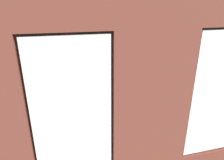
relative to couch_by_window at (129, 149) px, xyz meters
The scene contains 15 objects.
ground_plane 2.19m from the couch_by_window, 91.42° to the right, with size 7.31×6.37×0.10m, color brown.
brick_wall_with_windows 1.51m from the couch_by_window, 94.72° to the left, with size 6.71×0.30×3.40m.
couch_by_window is the anchor object (origin of this frame).
couch_left 3.09m from the couch_by_window, 151.07° to the right, with size 0.89×2.03×0.80m.
coffee_table 2.21m from the couch_by_window, 98.25° to the right, with size 1.53×0.73×0.42m.
cup_ceramic 2.08m from the couch_by_window, 86.08° to the right, with size 0.08×0.08×0.10m, color #33567F.
candle_jar 2.12m from the couch_by_window, 101.75° to the right, with size 0.08×0.08×0.12m, color #B7333D.
table_plant_small 2.29m from the couch_by_window, 93.16° to the right, with size 0.12×0.12×0.21m.
remote_gray 2.21m from the couch_by_window, 98.25° to the right, with size 0.05×0.17×0.02m, color #59595B.
remote_silver 2.43m from the couch_by_window, 107.68° to the right, with size 0.05×0.17×0.02m, color #B2B2B7.
papasan_chair 4.00m from the couch_by_window, 85.18° to the right, with size 1.04×1.04×0.67m.
potted_plant_between_couches 1.48m from the couch_by_window, behind, with size 0.68×0.68×0.88m.
potted_plant_near_tv 2.86m from the couch_by_window, 32.95° to the right, with size 0.37×0.37×0.73m.
potted_plant_foreground_right 5.05m from the couch_by_window, 58.16° to the right, with size 0.96×0.95×1.10m.
potted_plant_by_left_couch 3.75m from the couch_by_window, 127.94° to the right, with size 0.38×0.38×0.62m.
Camera 1 is at (1.15, 5.01, 2.87)m, focal length 32.00 mm.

